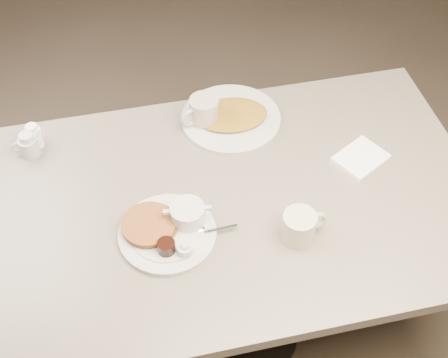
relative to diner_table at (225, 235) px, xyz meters
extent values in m
cube|color=#4C3F33|center=(0.00, 0.00, -0.59)|extent=(7.00, 8.00, 0.02)
cube|color=slate|center=(0.00, 0.00, 0.15)|extent=(1.50, 0.90, 0.04)
cylinder|color=black|center=(0.00, 0.00, -0.21)|extent=(0.14, 0.14, 0.69)
cylinder|color=black|center=(0.00, 0.00, -0.57)|extent=(0.56, 0.56, 0.03)
cylinder|color=#B9B8B5|center=(-0.18, -0.09, 0.18)|extent=(0.30, 0.30, 0.01)
cylinder|color=#B9B8B5|center=(-0.18, -0.09, 0.19)|extent=(0.22, 0.22, 0.00)
cylinder|color=brown|center=(-0.22, -0.06, 0.19)|extent=(0.17, 0.17, 0.01)
cylinder|color=brown|center=(-0.23, -0.06, 0.20)|extent=(0.16, 0.16, 0.01)
cylinder|color=#B9B8B5|center=(-0.12, -0.06, 0.21)|extent=(0.11, 0.11, 0.05)
cube|color=#B9B8B5|center=(-0.18, -0.05, 0.23)|extent=(0.02, 0.01, 0.01)
cube|color=#B9B8B5|center=(-0.06, -0.06, 0.23)|extent=(0.02, 0.01, 0.01)
ellipsoid|color=beige|center=(-0.13, -0.05, 0.22)|extent=(0.05, 0.05, 0.03)
ellipsoid|color=beige|center=(-0.11, -0.07, 0.22)|extent=(0.04, 0.04, 0.02)
cylinder|color=black|center=(-0.19, -0.15, 0.20)|extent=(0.05, 0.05, 0.04)
cylinder|color=#B9B8B5|center=(-0.15, -0.16, 0.20)|extent=(0.05, 0.05, 0.03)
ellipsoid|color=#C1B293|center=(-0.15, -0.16, 0.21)|extent=(0.03, 0.03, 0.02)
cube|color=#AFAFB3|center=(-0.04, -0.11, 0.19)|extent=(0.11, 0.01, 0.00)
ellipsoid|color=#AFAFB3|center=(-0.10, -0.10, 0.19)|extent=(0.03, 0.03, 0.01)
cylinder|color=beige|center=(0.16, -0.17, 0.21)|extent=(0.11, 0.11, 0.09)
cylinder|color=black|center=(0.16, -0.17, 0.25)|extent=(0.09, 0.09, 0.01)
torus|color=beige|center=(0.21, -0.16, 0.21)|extent=(0.07, 0.03, 0.07)
cube|color=white|center=(0.44, 0.06, 0.18)|extent=(0.19, 0.17, 0.02)
cylinder|color=#AFA494|center=(0.01, 0.33, 0.22)|extent=(0.12, 0.12, 0.10)
torus|color=#AFA494|center=(-0.04, 0.31, 0.22)|extent=(0.07, 0.04, 0.07)
cylinder|color=#BCBCB8|center=(-0.54, 0.31, 0.20)|extent=(0.08, 0.08, 0.06)
cylinder|color=#BCBCB8|center=(-0.54, 0.31, 0.24)|extent=(0.05, 0.05, 0.02)
cone|color=#BCBCB8|center=(-0.52, 0.31, 0.24)|extent=(0.02, 0.02, 0.02)
torus|color=#BCBCB8|center=(-0.58, 0.31, 0.20)|extent=(0.04, 0.01, 0.04)
cylinder|color=white|center=(-0.53, 0.35, 0.20)|extent=(0.06, 0.06, 0.06)
cylinder|color=white|center=(-0.53, 0.35, 0.24)|extent=(0.05, 0.05, 0.02)
cone|color=white|center=(-0.51, 0.33, 0.24)|extent=(0.03, 0.02, 0.02)
torus|color=white|center=(-0.54, 0.37, 0.20)|extent=(0.03, 0.03, 0.04)
cylinder|color=#B7B7B3|center=(0.09, 0.32, 0.18)|extent=(0.35, 0.35, 0.01)
ellipsoid|color=olive|center=(0.09, 0.32, 0.19)|extent=(0.25, 0.18, 0.02)
camera|label=1|loc=(-0.25, -1.08, 1.53)|focal=48.85mm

